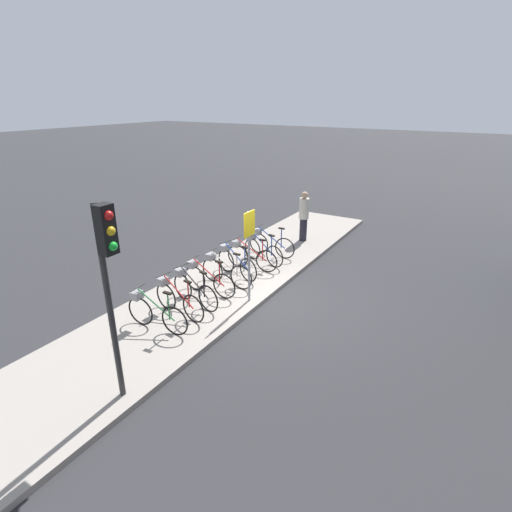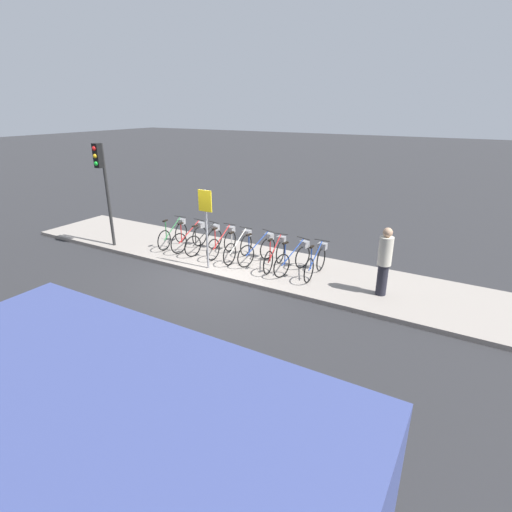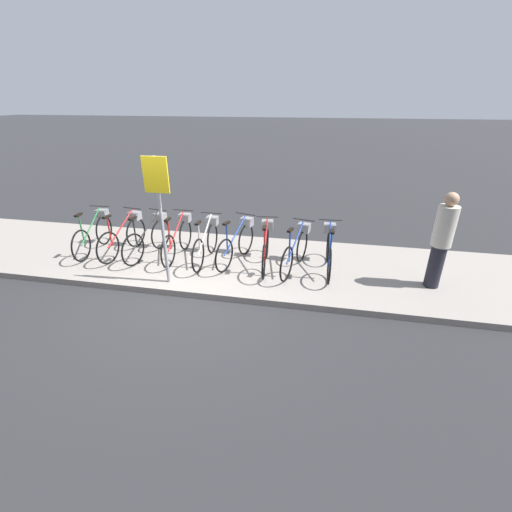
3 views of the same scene
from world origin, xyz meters
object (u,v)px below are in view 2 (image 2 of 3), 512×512
Objects in this scene: parked_bicycle_0 at (174,233)px; parked_bicycle_5 at (259,249)px; parked_bicycle_1 at (191,236)px; pedestrian at (384,260)px; parked_bicycle_8 at (316,260)px; traffic_light at (102,174)px; parked_bicycle_6 at (276,253)px; parked_bicycle_7 at (295,257)px; truck at (67,465)px; parked_bicycle_4 at (240,246)px; parked_bicycle_3 at (223,242)px; sign_post at (206,216)px; parked_bicycle_2 at (206,239)px.

parked_bicycle_5 is at bearing 1.38° from parked_bicycle_0.
parked_bicycle_1 is 0.92× the size of pedestrian.
parked_bicycle_8 is 7.35m from traffic_light.
parked_bicycle_7 is (0.63, -0.04, 0.00)m from parked_bicycle_6.
parked_bicycle_1 and parked_bicycle_8 have the same top height.
truck is at bearing -75.94° from parked_bicycle_6.
parked_bicycle_5 is at bearing 7.13° from parked_bicycle_4.
truck reaches higher than parked_bicycle_3.
parked_bicycle_0 is 1.03× the size of parked_bicycle_5.
parked_bicycle_1 and parked_bicycle_3 have the same top height.
sign_post reaches higher than parked_bicycle_7.
pedestrian reaches higher than parked_bicycle_1.
parked_bicycle_0 is 1.96m from parked_bicycle_3.
parked_bicycle_6 is at bearing -0.69° from parked_bicycle_2.
parked_bicycle_1 is 0.99× the size of parked_bicycle_8.
parked_bicycle_0 is 1.32m from parked_bicycle_2.
truck is (5.95, -8.27, 0.92)m from parked_bicycle_0.
parked_bicycle_2 is (1.32, 0.01, 0.00)m from parked_bicycle_0.
traffic_light is at bearing -147.94° from parked_bicycle_0.
parked_bicycle_8 is at bearing 1.85° from parked_bicycle_6.
parked_bicycle_2 is 1.81m from sign_post.
parked_bicycle_1 is 1.00× the size of parked_bicycle_6.
parked_bicycle_7 is at bearing 9.68° from traffic_light.
parked_bicycle_0 is at bearing 32.06° from traffic_light.
traffic_light is at bearing 137.49° from truck.
parked_bicycle_1 and parked_bicycle_4 have the same top height.
parked_bicycle_3 is 1.00× the size of parked_bicycle_8.
parked_bicycle_3 is 0.70× the size of sign_post.
traffic_light is (-7.78, 7.13, 1.09)m from truck.
truck is (3.99, -8.35, 0.92)m from parked_bicycle_3.
parked_bicycle_4 is (1.89, -0.00, 0.00)m from parked_bicycle_1.
parked_bicycle_7 is 0.27× the size of truck.
parked_bicycle_0 is at bearing -179.72° from parked_bicycle_2.
sign_post is at bearing 117.55° from truck.
truck is (1.44, -8.21, 0.92)m from parked_bicycle_7.
parked_bicycle_4 is 1.00× the size of parked_bicycle_8.
parked_bicycle_3 and parked_bicycle_8 have the same top height.
parked_bicycle_7 is at bearing -6.48° from parked_bicycle_5.
parked_bicycle_8 is 3.34m from sign_post.
parked_bicycle_7 is at bearing 24.02° from sign_post.
sign_post is at bearing -26.31° from parked_bicycle_0.
parked_bicycle_5 is 1.88m from parked_bicycle_8.
truck reaches higher than parked_bicycle_1.
truck is at bearing -84.46° from parked_bicycle_8.
parked_bicycle_3 is 1.93m from parked_bicycle_6.
sign_post is (-3.75, 7.18, 0.22)m from truck.
truck reaches higher than parked_bicycle_4.
parked_bicycle_5 is 0.68× the size of sign_post.
parked_bicycle_1 is 3.78m from parked_bicycle_7.
truck is at bearing -57.76° from parked_bicycle_1.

